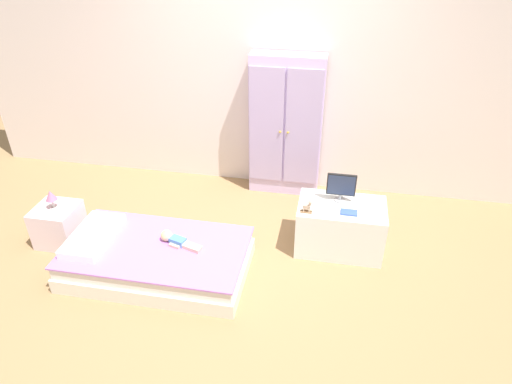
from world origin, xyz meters
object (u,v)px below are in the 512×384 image
book_blue (349,213)px  doll (174,239)px  tv_monitor (341,186)px  nightstand (59,224)px  table_lamp (51,196)px  wardrobe (286,127)px  tv_stand (340,227)px  rocking_horse_toy (307,207)px  bed (158,259)px

book_blue → doll: bearing=-163.5°
tv_monitor → nightstand: bearing=-169.7°
table_lamp → wardrobe: size_ratio=0.12×
wardrobe → tv_monitor: (0.60, -0.85, -0.14)m
tv_stand → wardrobe: bearing=124.0°
nightstand → tv_monitor: 2.59m
rocking_horse_toy → tv_monitor: bearing=42.0°
table_lamp → rocking_horse_toy: rocking_horse_toy is taller
doll → book_blue: (1.43, 0.42, 0.17)m
doll → book_blue: 1.50m
tv_stand → tv_monitor: size_ratio=2.89×
table_lamp → doll: bearing=-7.3°
wardrobe → tv_monitor: bearing=-54.8°
bed → book_blue: book_blue is taller
tv_stand → tv_monitor: tv_monitor is taller
table_lamp → rocking_horse_toy: size_ratio=1.52×
table_lamp → tv_monitor: (2.51, 0.46, 0.12)m
nightstand → tv_stand: bearing=8.4°
nightstand → rocking_horse_toy: rocking_horse_toy is taller
nightstand → table_lamp: 0.31m
bed → wardrobe: (0.87, 1.54, 0.62)m
book_blue → table_lamp: bearing=-174.0°
bed → rocking_horse_toy: bearing=20.4°
bed → wardrobe: 1.87m
bed → wardrobe: wardrobe is taller
tv_monitor → rocking_horse_toy: bearing=-138.0°
doll → wardrobe: size_ratio=0.26×
rocking_horse_toy → table_lamp: bearing=-174.4°
tv_stand → nightstand: bearing=-171.6°
tv_monitor → doll: bearing=-155.6°
nightstand → book_blue: size_ratio=2.62×
bed → table_lamp: size_ratio=8.43×
bed → doll: bearing=31.5°
bed → doll: 0.23m
table_lamp → tv_monitor: tv_monitor is taller
bed → wardrobe: size_ratio=1.02×
bed → wardrobe: bearing=60.6°
tv_stand → rocking_horse_toy: 0.44m
table_lamp → bed: bearing=-12.5°
doll → rocking_horse_toy: bearing=19.0°
bed → tv_stand: tv_stand is taller
doll → rocking_horse_toy: 1.16m
bed → nightstand: nightstand is taller
doll → wardrobe: bearing=63.1°
nightstand → wardrobe: (1.91, 1.31, 0.56)m
tv_monitor → book_blue: tv_monitor is taller
tv_monitor → rocking_horse_toy: 0.37m
nightstand → book_blue: bearing=6.0°
bed → book_blue: bearing=17.8°
wardrobe → rocking_horse_toy: 1.17m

